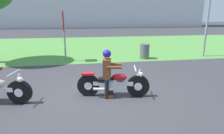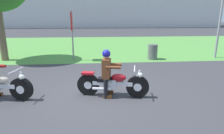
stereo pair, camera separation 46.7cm
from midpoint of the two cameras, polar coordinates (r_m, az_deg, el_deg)
The scene contains 6 objects.
ground at distance 5.94m, azimuth -2.26°, elevation -8.14°, with size 120.00×120.00×0.00m, color #38383D.
grass_verge at distance 15.57m, azimuth -3.89°, elevation 6.48°, with size 60.00×12.00×0.01m, color #549342.
motorcycle_lead at distance 5.66m, azimuth 2.60°, elevation -4.96°, with size 2.11×0.74×0.89m.
rider_lead at distance 5.55m, azimuth 0.92°, elevation -0.77°, with size 0.61×0.53×1.41m.
trash_can at distance 10.78m, azimuth 13.24°, elevation 4.40°, with size 0.52×0.52×0.82m, color #595E5B.
sign_banner at distance 10.22m, azimuth -10.55°, elevation 11.42°, with size 0.08×0.60×2.60m.
Camera 2 is at (0.01, -5.48, 2.35)m, focal length 30.66 mm.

